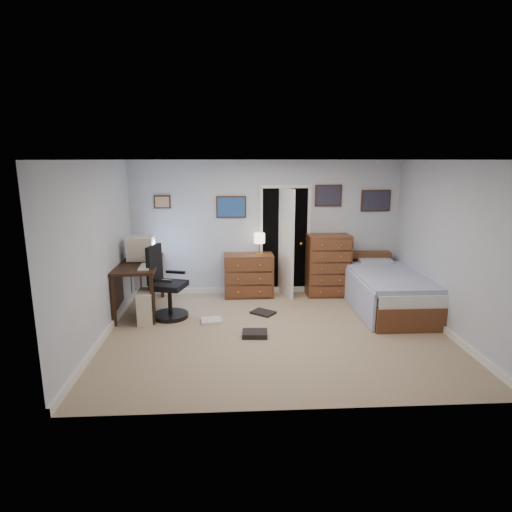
{
  "coord_description": "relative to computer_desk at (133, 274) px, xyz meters",
  "views": [
    {
      "loc": [
        -0.64,
        -5.89,
        2.51
      ],
      "look_at": [
        -0.29,
        0.3,
        1.1
      ],
      "focal_mm": 30.0,
      "sensor_mm": 36.0,
      "label": 1
    }
  ],
  "objects": [
    {
      "name": "floor",
      "position": [
        2.3,
        -1.09,
        -0.65
      ],
      "size": [
        5.0,
        4.0,
        0.02
      ],
      "primitive_type": "cube",
      "color": "tan",
      "rests_on": "ground"
    },
    {
      "name": "computer_desk",
      "position": [
        0.0,
        0.0,
        0.0
      ],
      "size": [
        0.74,
        1.48,
        0.84
      ],
      "rotation": [
        0.0,
        0.0,
        0.05
      ],
      "color": "black",
      "rests_on": "floor"
    },
    {
      "name": "crt_monitor",
      "position": [
        0.12,
        0.16,
        0.4
      ],
      "size": [
        0.45,
        0.42,
        0.4
      ],
      "rotation": [
        0.0,
        0.0,
        0.05
      ],
      "color": "beige",
      "rests_on": "computer_desk"
    },
    {
      "name": "keyboard",
      "position": [
        0.28,
        -0.35,
        0.21
      ],
      "size": [
        0.19,
        0.45,
        0.03
      ],
      "primitive_type": "cube",
      "rotation": [
        0.0,
        0.0,
        0.05
      ],
      "color": "beige",
      "rests_on": "computer_desk"
    },
    {
      "name": "pc_tower",
      "position": [
        0.3,
        -0.54,
        -0.39
      ],
      "size": [
        0.25,
        0.48,
        0.5
      ],
      "rotation": [
        0.0,
        0.0,
        0.05
      ],
      "color": "beige",
      "rests_on": "floor"
    },
    {
      "name": "office_chair",
      "position": [
        0.58,
        -0.35,
        -0.19
      ],
      "size": [
        0.71,
        0.71,
        1.18
      ],
      "rotation": [
        0.0,
        0.0,
        -0.29
      ],
      "color": "black",
      "rests_on": "floor"
    },
    {
      "name": "media_stack",
      "position": [
        -0.02,
        0.99,
        -0.26
      ],
      "size": [
        0.15,
        0.15,
        0.76
      ],
      "primitive_type": "cube",
      "rotation": [
        0.0,
        0.0,
        0.0
      ],
      "color": "maroon",
      "rests_on": "floor"
    },
    {
      "name": "low_dresser",
      "position": [
        1.96,
        0.68,
        -0.24
      ],
      "size": [
        0.91,
        0.48,
        0.8
      ],
      "primitive_type": "cube",
      "rotation": [
        0.0,
        0.0,
        0.03
      ],
      "color": "brown",
      "rests_on": "floor"
    },
    {
      "name": "table_lamp",
      "position": [
        2.16,
        0.68,
        0.44
      ],
      "size": [
        0.21,
        0.21,
        0.39
      ],
      "rotation": [
        0.0,
        0.0,
        0.03
      ],
      "color": "gold",
      "rests_on": "low_dresser"
    },
    {
      "name": "doorway",
      "position": [
        2.65,
        1.18,
        0.36
      ],
      "size": [
        0.96,
        1.12,
        2.05
      ],
      "color": "black",
      "rests_on": "floor"
    },
    {
      "name": "tall_dresser",
      "position": [
        3.44,
        0.66,
        -0.07
      ],
      "size": [
        0.79,
        0.48,
        1.15
      ],
      "primitive_type": "cube",
      "rotation": [
        0.0,
        0.0,
        0.02
      ],
      "color": "brown",
      "rests_on": "floor"
    },
    {
      "name": "headboard_bookcase",
      "position": [
        4.2,
        0.77,
        -0.22
      ],
      "size": [
        0.89,
        0.26,
        0.8
      ],
      "rotation": [
        0.0,
        0.0,
        -0.03
      ],
      "color": "brown",
      "rests_on": "floor"
    },
    {
      "name": "bed",
      "position": [
        4.28,
        -0.17,
        -0.31
      ],
      "size": [
        1.16,
        2.15,
        0.7
      ],
      "rotation": [
        0.0,
        0.0,
        -0.0
      ],
      "color": "brown",
      "rests_on": "floor"
    },
    {
      "name": "wall_posters",
      "position": [
        2.87,
        0.89,
        1.1
      ],
      "size": [
        4.38,
        0.04,
        0.6
      ],
      "color": "#331E11",
      "rests_on": "floor"
    },
    {
      "name": "floor_clutter",
      "position": [
        1.84,
        -0.82,
        -0.61
      ],
      "size": [
        1.25,
        1.28,
        0.07
      ],
      "rotation": [
        0.0,
        0.0,
        0.35
      ],
      "color": "silver",
      "rests_on": "floor"
    }
  ]
}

